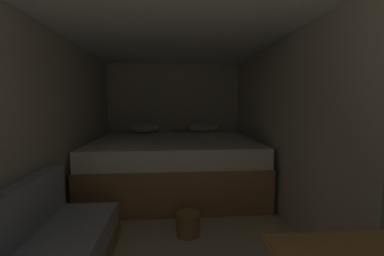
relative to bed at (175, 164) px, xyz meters
name	(u,v)px	position (x,y,z in m)	size (l,w,h in m)	color
ground_plane	(177,244)	(0.00, -1.51, -0.40)	(7.03, 7.03, 0.00)	beige
wall_back	(174,118)	(0.00, 1.03, 0.63)	(2.58, 0.05, 2.07)	beige
wall_left	(30,137)	(-1.26, -1.51, 0.63)	(0.05, 5.03, 2.07)	beige
wall_right	(309,135)	(1.26, -1.51, 0.63)	(0.05, 5.03, 2.07)	beige
ceiling_slab	(175,14)	(0.00, -1.51, 1.70)	(2.58, 5.03, 0.05)	white
bed	(175,164)	(0.00, 0.00, 0.00)	(2.36, 1.94, 0.99)	#9E7247
wicker_basket	(188,224)	(0.12, -1.34, -0.29)	(0.24, 0.24, 0.23)	olive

